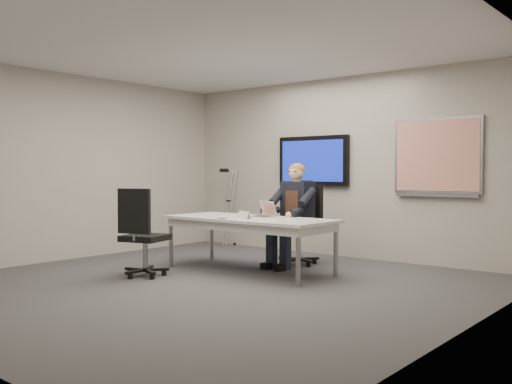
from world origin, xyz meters
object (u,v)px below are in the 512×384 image
Objects in this scene: conference_table at (249,224)px; office_chair_near at (143,249)px; seated_person at (290,225)px; laptop at (265,213)px; office_chair_far at (302,240)px.

office_chair_near reaches higher than conference_table.
seated_person is (0.18, 0.66, -0.05)m from conference_table.
office_chair_far is at bearing 96.54° from laptop.
laptop is at bearing -77.14° from office_chair_far.
office_chair_far is 1.01× the size of office_chair_near.
office_chair_near is at bearing -94.66° from office_chair_far.
laptop is at bearing -93.44° from seated_person.
conference_table is 0.99m from office_chair_far.
office_chair_near is 2.07m from seated_person.
conference_table is 0.27m from laptop.
conference_table is 0.69m from seated_person.
office_chair_far is 0.35m from seated_person.
office_chair_far is at bearing 92.40° from seated_person.
office_chair_near is 3.26× the size of laptop.
office_chair_near is (-0.97, -2.09, -0.00)m from office_chair_far.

